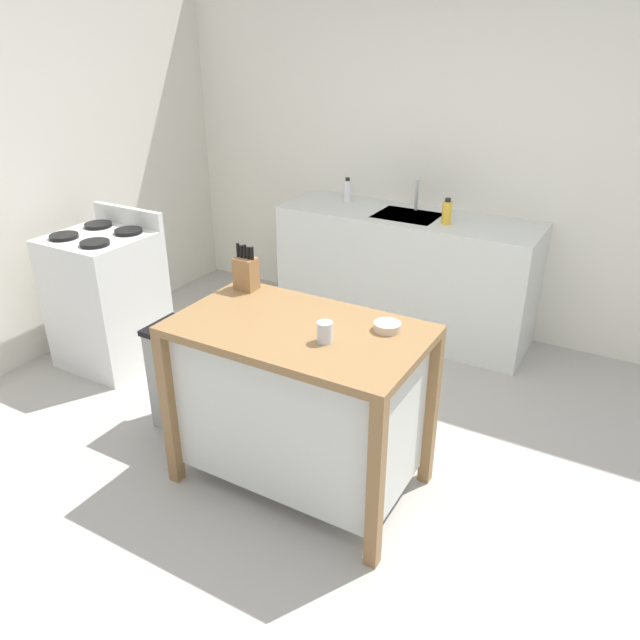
% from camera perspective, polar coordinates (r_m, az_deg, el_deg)
% --- Properties ---
extents(ground_plane, '(6.00, 6.00, 0.00)m').
position_cam_1_polar(ground_plane, '(3.25, 0.37, -15.50)').
color(ground_plane, '#ADA8A0').
rests_on(ground_plane, ground).
extents(wall_back, '(5.00, 0.10, 2.60)m').
position_cam_1_polar(wall_back, '(4.63, 14.79, 14.47)').
color(wall_back, silver).
rests_on(wall_back, ground).
extents(wall_left, '(0.10, 2.86, 2.60)m').
position_cam_1_polar(wall_left, '(4.81, -21.84, 13.92)').
color(wall_left, silver).
rests_on(wall_left, ground).
extents(kitchen_island, '(1.18, 0.70, 0.89)m').
position_cam_1_polar(kitchen_island, '(3.02, -1.90, -7.27)').
color(kitchen_island, olive).
rests_on(kitchen_island, ground).
extents(knife_block, '(0.11, 0.09, 0.24)m').
position_cam_1_polar(knife_block, '(3.22, -6.87, 4.42)').
color(knife_block, '#9E7042').
rests_on(knife_block, kitchen_island).
extents(bowl_ceramic_small, '(0.12, 0.12, 0.04)m').
position_cam_1_polar(bowl_ceramic_small, '(2.80, 6.27, -0.58)').
color(bowl_ceramic_small, beige).
rests_on(bowl_ceramic_small, kitchen_island).
extents(drinking_cup, '(0.07, 0.07, 0.09)m').
position_cam_1_polar(drinking_cup, '(2.67, 0.45, -1.12)').
color(drinking_cup, silver).
rests_on(drinking_cup, kitchen_island).
extents(trash_bin, '(0.36, 0.28, 0.63)m').
position_cam_1_polar(trash_bin, '(3.61, -12.41, -5.22)').
color(trash_bin, gray).
rests_on(trash_bin, ground).
extents(sink_counter, '(1.88, 0.60, 0.91)m').
position_cam_1_polar(sink_counter, '(4.65, 7.85, 4.30)').
color(sink_counter, silver).
rests_on(sink_counter, ground).
extents(sink_faucet, '(0.02, 0.02, 0.22)m').
position_cam_1_polar(sink_faucet, '(4.61, 8.96, 11.38)').
color(sink_faucet, '#B7BCC1').
rests_on(sink_faucet, sink_counter).
extents(bottle_spray_cleaner, '(0.06, 0.06, 0.18)m').
position_cam_1_polar(bottle_spray_cleaner, '(4.31, 11.70, 9.77)').
color(bottle_spray_cleaner, yellow).
rests_on(bottle_spray_cleaner, sink_counter).
extents(bottle_dish_soap, '(0.05, 0.05, 0.18)m').
position_cam_1_polar(bottle_dish_soap, '(4.79, 2.56, 11.92)').
color(bottle_dish_soap, white).
rests_on(bottle_dish_soap, sink_counter).
extents(stove, '(0.60, 0.60, 1.03)m').
position_cam_1_polar(stove, '(4.40, -19.12, 1.88)').
color(stove, silver).
rests_on(stove, ground).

